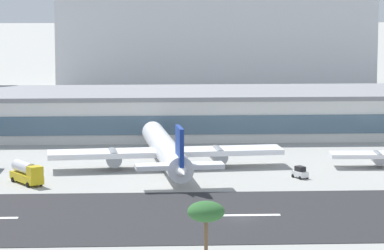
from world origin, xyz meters
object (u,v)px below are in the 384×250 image
Objects in this scene: terminal_building at (164,113)px; distant_hotel_block at (214,32)px; service_fuel_truck_2 at (27,173)px; service_baggage_tug_0 at (300,172)px; palm_tree_1 at (206,213)px; airliner_navy_tail_gate_1 at (167,151)px.

terminal_building is 108.50m from distant_hotel_block.
service_fuel_truck_2 is at bearing -105.34° from distant_hotel_block.
service_baggage_tug_0 is 49.46m from service_fuel_truck_2.
palm_tree_1 is (2.01, -121.01, 3.73)m from terminal_building.
airliner_navy_tail_gate_1 reaches higher than service_fuel_truck_2.
distant_hotel_block is 170.66m from service_fuel_truck_2.
distant_hotel_block is at bearing 85.69° from palm_tree_1.
terminal_building reaches higher than palm_tree_1.
service_baggage_tug_0 is at bearing -118.63° from airliner_navy_tail_gate_1.
terminal_building is at bearing -6.17° from airliner_navy_tail_gate_1.
airliner_navy_tail_gate_1 is 6.06× the size of service_fuel_truck_2.
service_fuel_truck_2 is (-44.94, -163.80, -16.54)m from distant_hotel_block.
service_fuel_truck_2 is 69.37m from palm_tree_1.
service_baggage_tug_0 is at bearing -88.43° from distant_hotel_block.
distant_hotel_block is 28.72× the size of service_baggage_tug_0.
airliner_navy_tail_gate_1 reaches higher than terminal_building.
palm_tree_1 is (27.86, -63.16, 6.84)m from service_fuel_truck_2.
palm_tree_1 is (2.65, -76.53, 5.42)m from airliner_navy_tail_gate_1.
terminal_building is 15.75× the size of palm_tree_1.
terminal_building is 121.08m from palm_tree_1.
airliner_navy_tail_gate_1 is 76.77m from palm_tree_1.
palm_tree_1 is (-17.09, -226.96, -9.70)m from distant_hotel_block.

